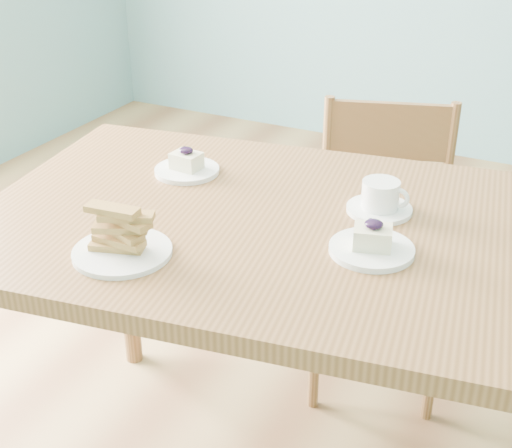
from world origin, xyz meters
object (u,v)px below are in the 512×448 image
at_px(dining_table, 315,257).
at_px(cheesecake_plate_near, 372,244).
at_px(dining_chair, 380,250).
at_px(coffee_cup, 381,199).
at_px(biscotti_plate, 121,239).
at_px(cheesecake_plate_far, 187,166).

bearing_deg(dining_table, cheesecake_plate_near, -31.66).
distance_m(dining_chair, coffee_cup, 0.62).
height_order(dining_table, biscotti_plate, biscotti_plate).
bearing_deg(coffee_cup, cheesecake_plate_near, -77.33).
xyz_separation_m(dining_chair, biscotti_plate, (-0.30, -0.89, 0.41)).
bearing_deg(dining_table, coffee_cup, 41.45).
height_order(cheesecake_plate_far, coffee_cup, coffee_cup).
height_order(cheesecake_plate_near, biscotti_plate, biscotti_plate).
bearing_deg(coffee_cup, biscotti_plate, -134.24).
bearing_deg(cheesecake_plate_far, dining_chair, 49.17).
height_order(cheesecake_plate_near, coffee_cup, coffee_cup).
bearing_deg(dining_table, biscotti_plate, -144.30).
xyz_separation_m(dining_chair, cheesecake_plate_near, (0.16, -0.65, 0.39)).
height_order(cheesecake_plate_near, cheesecake_plate_far, cheesecake_plate_near).
xyz_separation_m(cheesecake_plate_far, coffee_cup, (0.52, 0.01, 0.01)).
relative_size(dining_table, coffee_cup, 11.04).
relative_size(dining_chair, biscotti_plate, 4.42).
bearing_deg(dining_chair, coffee_cup, -93.79).
bearing_deg(biscotti_plate, dining_table, 44.35).
relative_size(dining_table, cheesecake_plate_near, 9.41).
distance_m(dining_chair, cheesecake_plate_far, 0.73).
distance_m(cheesecake_plate_near, coffee_cup, 0.19).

